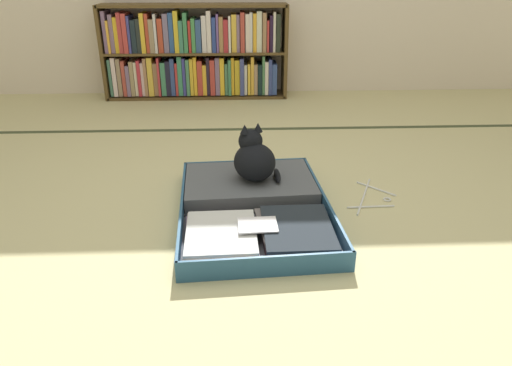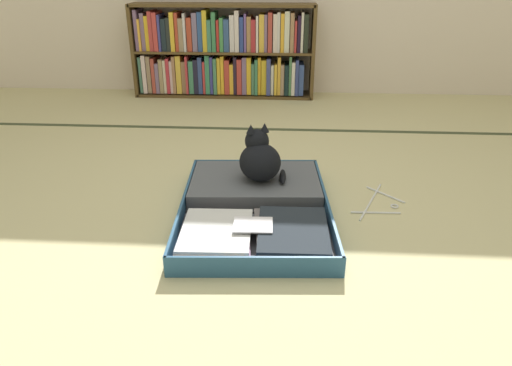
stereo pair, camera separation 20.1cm
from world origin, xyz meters
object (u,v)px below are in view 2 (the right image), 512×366
Objects in this scene: open_suitcase at (255,204)px; bookshelf at (222,53)px; black_cat at (259,159)px; clothes_hanger at (379,203)px.

bookshelf is at bearing 101.22° from open_suitcase.
black_cat is at bearing 86.87° from open_suitcase.
bookshelf is 2.08m from black_cat.
bookshelf is 2.37m from clothes_hanger.
open_suitcase is 3.52× the size of black_cat.
bookshelf is at bearing 102.46° from black_cat.
clothes_hanger is at bearing 10.52° from open_suitcase.
open_suitcase is at bearing -93.13° from black_cat.
clothes_hanger is (1.05, -2.09, -0.37)m from bookshelf.
open_suitcase reaches higher than clothes_hanger.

